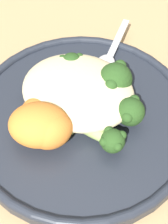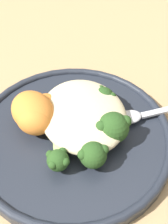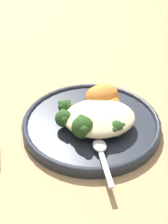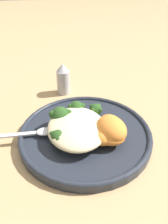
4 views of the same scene
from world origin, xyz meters
name	(u,v)px [view 2 (image 2 of 4)]	position (x,y,z in m)	size (l,w,h in m)	color
ground_plane	(64,143)	(0.00, 0.00, 0.00)	(4.00, 4.00, 0.00)	tan
plate	(73,138)	(0.00, 0.01, 0.01)	(0.28, 0.28, 0.02)	#232833
quinoa_mound	(83,114)	(-0.01, 0.03, 0.04)	(0.14, 0.12, 0.03)	beige
broccoli_stalk_0	(59,147)	(0.03, -0.01, 0.03)	(0.10, 0.05, 0.03)	#9EBC66
broccoli_stalk_1	(87,150)	(0.05, 0.02, 0.04)	(0.11, 0.07, 0.03)	#9EBC66
broccoli_stalk_2	(106,128)	(0.02, 0.05, 0.04)	(0.07, 0.11, 0.04)	#9EBC66
broccoli_stalk_3	(95,104)	(-0.03, 0.05, 0.04)	(0.06, 0.11, 0.03)	#9EBC66
sweet_potato_chunk_0	(34,120)	(-0.02, -0.03, 0.04)	(0.05, 0.04, 0.04)	orange
sweet_potato_chunk_1	(43,106)	(-0.04, -0.02, 0.04)	(0.05, 0.04, 0.03)	orange
sweet_potato_chunk_2	(33,111)	(-0.03, -0.03, 0.04)	(0.07, 0.06, 0.05)	orange
sweet_potato_chunk_3	(38,110)	(-0.04, -0.03, 0.04)	(0.07, 0.05, 0.03)	orange
spoon	(140,115)	(0.00, 0.11, 0.03)	(0.03, 0.11, 0.01)	silver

